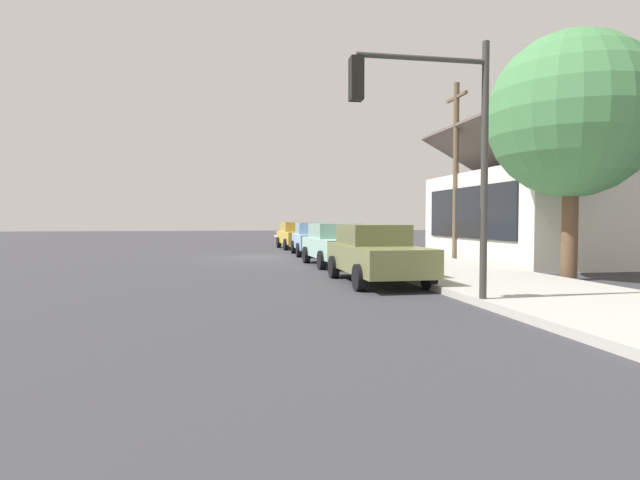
{
  "coord_description": "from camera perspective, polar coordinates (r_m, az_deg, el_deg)",
  "views": [
    {
      "loc": [
        23.51,
        -1.41,
        1.72
      ],
      "look_at": [
        1.16,
        2.69,
        0.83
      ],
      "focal_mm": 28.88,
      "sensor_mm": 36.0,
      "label": 1
    }
  ],
  "objects": [
    {
      "name": "car_seafoam",
      "position": [
        19.48,
        1.87,
        -0.43
      ],
      "size": [
        4.54,
        2.21,
        1.59
      ],
      "rotation": [
        0.0,
        0.0,
        0.04
      ],
      "color": "#9ED1BC",
      "rests_on": "ground"
    },
    {
      "name": "sidewalk_curb",
      "position": [
        24.58,
        6.21,
        -1.61
      ],
      "size": [
        60.0,
        4.2,
        0.16
      ],
      "primitive_type": "cube",
      "color": "#B2AFA8",
      "rests_on": "ground"
    },
    {
      "name": "utility_pole_wooden",
      "position": [
        22.73,
        14.82,
        7.73
      ],
      "size": [
        1.8,
        0.24,
        7.5
      ],
      "color": "brown",
      "rests_on": "ground"
    },
    {
      "name": "car_olive",
      "position": [
        14.18,
        6.22,
        -1.45
      ],
      "size": [
        4.64,
        2.05,
        1.59
      ],
      "rotation": [
        0.0,
        0.0,
        0.01
      ],
      "color": "olive",
      "rests_on": "ground"
    },
    {
      "name": "ground_plane",
      "position": [
        23.61,
        -6.94,
        -1.96
      ],
      "size": [
        120.0,
        120.0,
        0.0
      ],
      "primitive_type": "plane",
      "color": "#38383D"
    },
    {
      "name": "shade_tree",
      "position": [
        16.56,
        26.13,
        12.26
      ],
      "size": [
        4.66,
        4.66,
        7.02
      ],
      "color": "brown",
      "rests_on": "ground"
    },
    {
      "name": "storefront_building",
      "position": [
        23.52,
        24.35,
        2.68
      ],
      "size": [
        9.63,
        7.84,
        5.81
      ],
      "color": "silver",
      "rests_on": "ground"
    },
    {
      "name": "car_mustard",
      "position": [
        30.87,
        -2.6,
        0.55
      ],
      "size": [
        4.53,
        2.18,
        1.59
      ],
      "rotation": [
        0.0,
        0.0,
        0.05
      ],
      "color": "gold",
      "rests_on": "ground"
    },
    {
      "name": "traffic_light_main",
      "position": [
        10.35,
        12.49,
        12.02
      ],
      "size": [
        0.37,
        2.79,
        5.2
      ],
      "color": "#383833",
      "rests_on": "ground"
    },
    {
      "name": "fire_hydrant_red",
      "position": [
        22.7,
        3.94,
        -0.86
      ],
      "size": [
        0.22,
        0.22,
        0.71
      ],
      "color": "red",
      "rests_on": "sidewalk_curb"
    },
    {
      "name": "car_skyblue",
      "position": [
        25.32,
        -0.7,
        0.18
      ],
      "size": [
        4.45,
        2.13,
        1.59
      ],
      "rotation": [
        0.0,
        0.0,
        -0.04
      ],
      "color": "#8CB7E0",
      "rests_on": "ground"
    }
  ]
}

